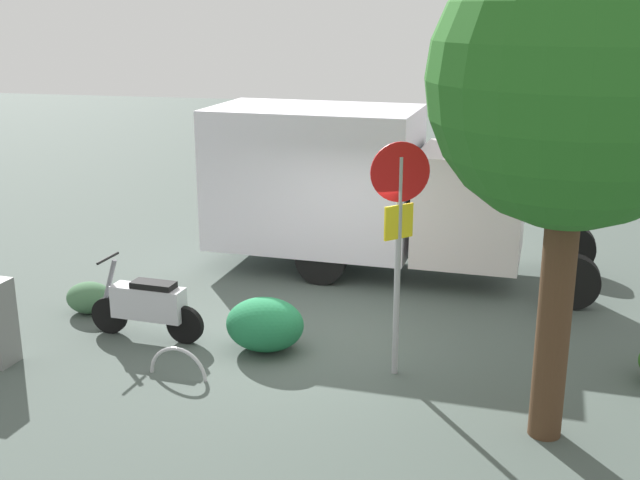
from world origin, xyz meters
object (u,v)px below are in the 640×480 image
street_tree (575,84)px  stop_sign (399,223)px  motorcycle (148,305)px  box_truck_near (364,184)px  bike_rack_hoop (178,377)px

street_tree → stop_sign: bearing=-32.2°
motorcycle → street_tree: bearing=169.2°
box_truck_near → bike_rack_hoop: bearing=-104.7°
box_truck_near → motorcycle: (2.55, 3.82, -1.11)m
stop_sign → bike_rack_hoop: stop_sign is taller
box_truck_near → street_tree: 6.60m
bike_rack_hoop → motorcycle: bearing=-50.7°
motorcycle → bike_rack_hoop: (-0.90, 1.11, -0.52)m
box_truck_near → stop_sign: 4.38m
box_truck_near → bike_rack_hoop: size_ratio=8.30×
box_truck_near → stop_sign: stop_sign is taller
box_truck_near → stop_sign: bearing=-71.0°
stop_sign → box_truck_near: bearing=-74.7°
box_truck_near → bike_rack_hoop: 5.44m
box_truck_near → motorcycle: size_ratio=3.89×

